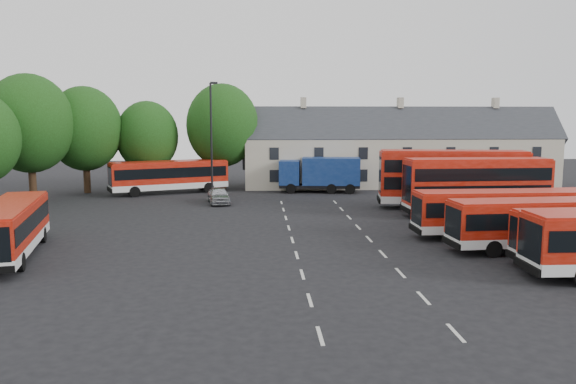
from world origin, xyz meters
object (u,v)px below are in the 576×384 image
bus_dd_south (477,184)px  lamppost (212,138)px  bus_west (11,225)px  silver_car (219,195)px  box_truck (321,173)px

bus_dd_south → lamppost: 23.83m
bus_west → bus_dd_south: bearing=-81.9°
bus_dd_south → lamppost: (-21.56, 9.62, 3.27)m
silver_car → lamppost: bearing=102.9°
bus_dd_south → box_truck: bus_dd_south is taller
bus_dd_south → bus_west: bearing=-162.3°
box_truck → silver_car: size_ratio=1.92×
bus_west → silver_car: size_ratio=2.47×
bus_dd_south → bus_west: (-31.24, -11.28, -0.81)m
lamppost → bus_dd_south: bearing=-24.1°
box_truck → lamppost: 12.78m
bus_dd_south → silver_car: 22.42m
box_truck → lamppost: lamppost is taller
bus_dd_south → lamppost: bearing=153.8°
bus_west → lamppost: lamppost is taller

